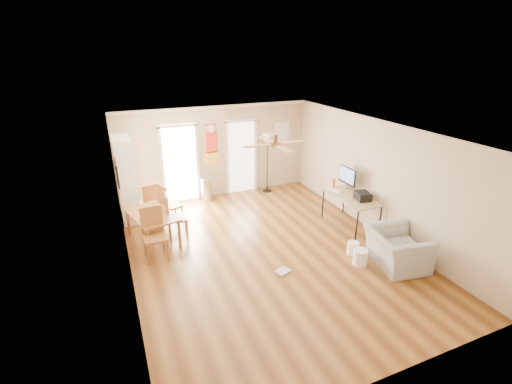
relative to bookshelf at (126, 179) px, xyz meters
name	(u,v)px	position (x,y,z in m)	size (l,w,h in m)	color
floor	(267,251)	(2.52, -2.82, -1.06)	(7.00, 7.00, 0.00)	brown
ceiling	(268,131)	(2.52, -2.82, 1.54)	(5.50, 7.00, 0.00)	silver
wall_back	(216,152)	(2.52, 0.68, 0.24)	(5.50, 0.04, 2.60)	beige
wall_front	(392,300)	(2.52, -6.32, 0.24)	(5.50, 0.04, 2.60)	beige
wall_left	(124,219)	(-0.23, -2.82, 0.24)	(0.04, 7.00, 2.60)	beige
wall_right	(377,177)	(5.27, -2.82, 0.24)	(0.04, 7.00, 2.60)	beige
crown_molding	(268,133)	(2.52, -2.82, 1.50)	(5.50, 7.00, 0.08)	white
kitchen_doorway	(180,165)	(1.47, 0.66, -0.01)	(0.90, 0.10, 2.10)	white
bathroom_doorway	(241,158)	(3.27, 0.66, -0.01)	(0.80, 0.10, 2.10)	white
wall_decal	(212,144)	(2.39, 0.66, 0.49)	(0.46, 0.03, 1.10)	red
ac_grille	(282,132)	(4.57, 0.65, 0.64)	(0.50, 0.04, 0.60)	white
framed_poster	(117,173)	(-0.21, -1.42, 0.64)	(0.04, 0.66, 0.48)	black
ceiling_fan	(275,144)	(2.52, -3.12, 1.37)	(1.24, 1.24, 0.20)	#593819
bookshelf	(126,179)	(0.00, 0.00, 0.00)	(0.42, 0.95, 2.11)	white
dining_table	(153,227)	(0.37, -1.40, -0.72)	(0.81, 1.35, 0.67)	#985631
dining_chair_right_a	(171,204)	(0.92, -0.68, -0.53)	(0.43, 0.43, 1.04)	#A16334
dining_chair_right_b	(177,216)	(0.92, -1.42, -0.53)	(0.43, 0.43, 1.05)	olive
dining_chair_near	(155,235)	(0.31, -2.19, -0.51)	(0.45, 0.45, 1.09)	#976530
dining_chair_far	(149,201)	(0.44, -0.22, -0.58)	(0.40, 0.40, 0.96)	#AD7537
trash_can	(207,190)	(2.11, 0.37, -0.73)	(0.30, 0.30, 0.65)	#B5B4B7
torchiere_lamp	(267,163)	(3.97, 0.34, -0.17)	(0.33, 0.33, 1.76)	black
computer_desk	(350,211)	(4.86, -2.52, -0.67)	(0.72, 1.45, 0.78)	tan
imac	(347,179)	(4.99, -2.11, 0.01)	(0.09, 0.63, 0.59)	black
keyboard	(334,190)	(4.72, -2.02, -0.27)	(0.15, 0.45, 0.02)	silver
printer	(363,196)	(4.97, -2.77, -0.19)	(0.31, 0.36, 0.18)	black
orange_bottle	(334,183)	(4.82, -1.83, -0.17)	(0.07, 0.07, 0.21)	#D95113
wastebasket_a	(353,248)	(4.14, -3.62, -0.92)	(0.24, 0.24, 0.28)	white
wastebasket_b	(360,257)	(4.04, -4.00, -0.89)	(0.28, 0.28, 0.33)	white
floor_cloth	(283,272)	(2.48, -3.65, -1.04)	(0.27, 0.22, 0.04)	#A6A6A0
armchair	(397,249)	(4.67, -4.28, -0.69)	(1.12, 0.98, 0.73)	#9A9A95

